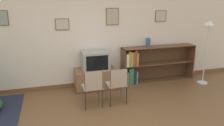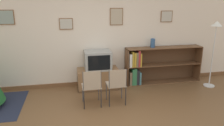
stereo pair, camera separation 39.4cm
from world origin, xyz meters
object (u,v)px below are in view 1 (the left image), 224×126
object	(u,v)px
folding_chair_right	(117,84)
vase	(148,42)
tv_console	(95,79)
television	(95,60)
folding_chair_left	(93,86)
bookshelf	(147,65)
standing_lamp	(208,36)

from	to	relation	value
folding_chair_right	vase	size ratio (longest dim) A/B	3.48
tv_console	television	xyz separation A→B (m)	(0.00, -0.00, 0.49)
television	folding_chair_left	xyz separation A→B (m)	(-0.27, -0.99, -0.28)
tv_console	bookshelf	xyz separation A→B (m)	(1.49, 0.10, 0.22)
television	bookshelf	world-z (taller)	bookshelf
standing_lamp	television	bearing A→B (deg)	171.17
tv_console	standing_lamp	bearing A→B (deg)	-8.88
tv_console	folding_chair_left	size ratio (longest dim) A/B	1.26
folding_chair_right	standing_lamp	world-z (taller)	standing_lamp
television	bookshelf	distance (m)	1.51
folding_chair_left	folding_chair_right	distance (m)	0.54
vase	standing_lamp	distance (m)	1.54
television	folding_chair_left	size ratio (longest dim) A/B	0.80
tv_console	vase	bearing A→B (deg)	5.03
television	folding_chair_left	world-z (taller)	television
folding_chair_left	bookshelf	world-z (taller)	bookshelf
folding_chair_right	vase	distance (m)	1.79
folding_chair_right	bookshelf	xyz separation A→B (m)	(1.22, 1.10, 0.01)
television	vase	distance (m)	1.55
tv_console	vase	world-z (taller)	vase
standing_lamp	tv_console	bearing A→B (deg)	171.12
bookshelf	standing_lamp	xyz separation A→B (m)	(1.43, -0.56, 0.83)
folding_chair_right	bookshelf	world-z (taller)	bookshelf
television	folding_chair_left	bearing A→B (deg)	-105.09
television	bookshelf	size ratio (longest dim) A/B	0.31
folding_chair_right	folding_chair_left	bearing A→B (deg)	180.00
tv_console	vase	xyz separation A→B (m)	(1.50, 0.13, 0.85)
television	standing_lamp	size ratio (longest dim) A/B	0.38
television	standing_lamp	xyz separation A→B (m)	(2.91, -0.45, 0.56)
tv_console	bookshelf	bearing A→B (deg)	3.99
folding_chair_left	bookshelf	bearing A→B (deg)	32.09
tv_console	folding_chair_left	world-z (taller)	folding_chair_left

